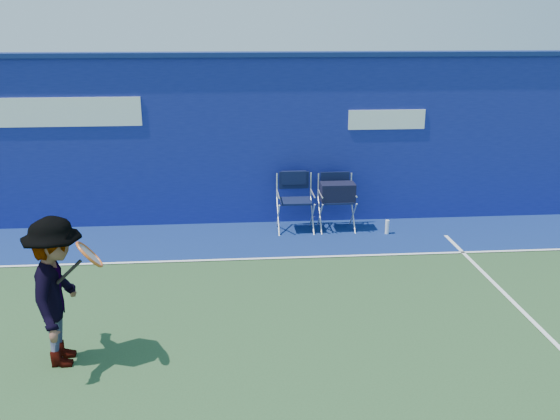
{
  "coord_description": "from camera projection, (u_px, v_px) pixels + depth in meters",
  "views": [
    {
      "loc": [
        0.82,
        -5.47,
        3.57
      ],
      "look_at": [
        1.47,
        2.6,
        1.0
      ],
      "focal_mm": 38.0,
      "sensor_mm": 36.0,
      "label": 1
    }
  ],
  "objects": [
    {
      "name": "ground",
      "position": [
        160.0,
        379.0,
        6.21
      ],
      "size": [
        80.0,
        80.0,
        0.0
      ],
      "primitive_type": "plane",
      "color": "#294927",
      "rests_on": "ground"
    },
    {
      "name": "stadium_wall",
      "position": [
        187.0,
        140.0,
        10.69
      ],
      "size": [
        24.0,
        0.5,
        3.08
      ],
      "color": "navy",
      "rests_on": "ground"
    },
    {
      "name": "out_of_bounds_strip",
      "position": [
        187.0,
        241.0,
        10.11
      ],
      "size": [
        24.0,
        1.8,
        0.01
      ],
      "primitive_type": "cube",
      "color": "navy",
      "rests_on": "ground"
    },
    {
      "name": "court_lines",
      "position": [
        166.0,
        348.0,
        6.78
      ],
      "size": [
        24.0,
        12.0,
        0.01
      ],
      "color": "white",
      "rests_on": "out_of_bounds_strip"
    },
    {
      "name": "directors_chair_left",
      "position": [
        295.0,
        212.0,
        10.55
      ],
      "size": [
        0.61,
        0.57,
        1.04
      ],
      "color": "silver",
      "rests_on": "ground"
    },
    {
      "name": "directors_chair_right",
      "position": [
        337.0,
        207.0,
        10.58
      ],
      "size": [
        0.6,
        0.54,
        1.0
      ],
      "color": "silver",
      "rests_on": "ground"
    },
    {
      "name": "water_bottle",
      "position": [
        387.0,
        227.0,
        10.43
      ],
      "size": [
        0.07,
        0.07,
        0.26
      ],
      "primitive_type": "cylinder",
      "color": "white",
      "rests_on": "ground"
    },
    {
      "name": "tennis_player",
      "position": [
        58.0,
        292.0,
        6.29
      ],
      "size": [
        0.92,
        1.11,
        1.66
      ],
      "color": "#EA4738",
      "rests_on": "ground"
    }
  ]
}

